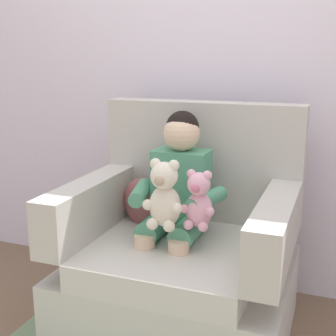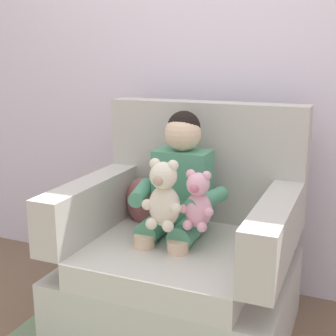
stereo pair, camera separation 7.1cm
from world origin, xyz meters
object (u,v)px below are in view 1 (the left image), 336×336
(armchair, at_px, (183,261))
(plush_pink, at_px, (199,201))
(throw_pillow, at_px, (144,203))
(plush_cream, at_px, (164,196))
(seated_child, at_px, (177,192))

(armchair, height_order, plush_pink, armchair)
(plush_pink, bearing_deg, throw_pillow, 135.31)
(plush_cream, distance_m, throw_pillow, 0.40)
(armchair, xyz_separation_m, throw_pillow, (-0.25, 0.11, 0.22))
(seated_child, height_order, plush_pink, seated_child)
(armchair, xyz_separation_m, plush_cream, (-0.02, -0.18, 0.37))
(plush_pink, xyz_separation_m, throw_pillow, (-0.36, 0.24, -0.13))
(plush_pink, bearing_deg, armchair, 120.53)
(plush_cream, bearing_deg, throw_pillow, 147.75)
(armchair, relative_size, plush_cream, 3.58)
(throw_pillow, bearing_deg, armchair, -24.72)
(plush_pink, distance_m, throw_pillow, 0.45)
(armchair, distance_m, plush_pink, 0.39)
(seated_child, relative_size, plush_pink, 3.23)
(plush_cream, xyz_separation_m, throw_pillow, (-0.22, 0.29, -0.15))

